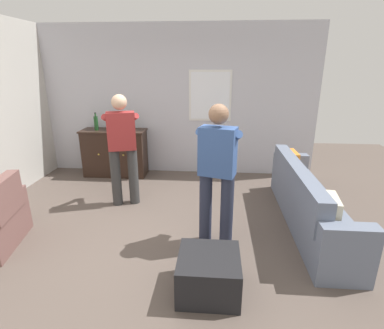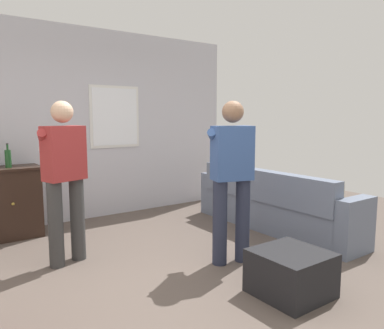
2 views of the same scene
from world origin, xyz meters
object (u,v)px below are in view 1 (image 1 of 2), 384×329
at_px(person_standing_right, 217,170).
at_px(bottle_wine_green, 96,123).
at_px(couch, 306,202).
at_px(ottoman, 209,274).
at_px(bottle_spirits_clear, 111,123).
at_px(bottle_liquor_amber, 125,125).
at_px(sideboard_cabinet, 115,153).
at_px(person_standing_left, 122,145).

bearing_deg(person_standing_right, bottle_wine_green, 136.12).
distance_m(couch, person_standing_right, 1.46).
bearing_deg(ottoman, bottle_wine_green, 126.06).
bearing_deg(bottle_spirits_clear, bottle_wine_green, 176.81).
bearing_deg(bottle_liquor_amber, bottle_wine_green, -179.62).
height_order(couch, bottle_liquor_amber, bottle_liquor_amber).
distance_m(couch, bottle_spirits_clear, 3.64).
xyz_separation_m(couch, bottle_spirits_clear, (-3.18, 1.62, 0.71)).
bearing_deg(sideboard_cabinet, couch, -27.84).
xyz_separation_m(couch, person_standing_left, (-2.61, 0.43, 0.61)).
relative_size(bottle_liquor_amber, bottle_spirits_clear, 0.91).
distance_m(sideboard_cabinet, bottle_spirits_clear, 0.59).
relative_size(couch, person_standing_right, 1.52).
relative_size(sideboard_cabinet, bottle_spirits_clear, 3.70).
distance_m(bottle_wine_green, person_standing_left, 1.49).
distance_m(bottle_liquor_amber, person_standing_left, 1.25).
distance_m(ottoman, person_standing_right, 1.13).
xyz_separation_m(couch, bottle_wine_green, (-3.48, 1.64, 0.71)).
bearing_deg(person_standing_left, person_standing_right, -34.94).
bearing_deg(couch, bottle_liquor_amber, 150.78).
height_order(sideboard_cabinet, bottle_wine_green, bottle_wine_green).
xyz_separation_m(couch, ottoman, (-1.27, -1.40, -0.13)).
bearing_deg(bottle_liquor_amber, couch, -29.22).
bearing_deg(sideboard_cabinet, bottle_liquor_amber, -8.68).
distance_m(bottle_spirits_clear, person_standing_right, 2.93).
relative_size(sideboard_cabinet, ottoman, 2.10).
relative_size(sideboard_cabinet, person_standing_right, 0.73).
distance_m(sideboard_cabinet, bottle_wine_green, 0.66).
height_order(sideboard_cabinet, bottle_liquor_amber, bottle_liquor_amber).
height_order(person_standing_left, person_standing_right, same).
bearing_deg(bottle_liquor_amber, sideboard_cabinet, 171.32).
relative_size(ottoman, person_standing_left, 0.35).
bearing_deg(bottle_wine_green, person_standing_right, -43.88).
relative_size(couch, sideboard_cabinet, 2.09).
xyz_separation_m(bottle_liquor_amber, person_standing_left, (0.32, -1.21, -0.08)).
xyz_separation_m(couch, bottle_liquor_amber, (-2.93, 1.64, 0.69)).
bearing_deg(couch, person_standing_left, 170.59).
bearing_deg(bottle_liquor_amber, ottoman, -61.33).
xyz_separation_m(ottoman, person_standing_right, (0.06, 0.85, 0.75)).
xyz_separation_m(bottle_wine_green, bottle_spirits_clear, (0.30, -0.02, 0.00)).
bearing_deg(person_standing_right, sideboard_cabinet, 131.48).
bearing_deg(ottoman, couch, 47.76).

